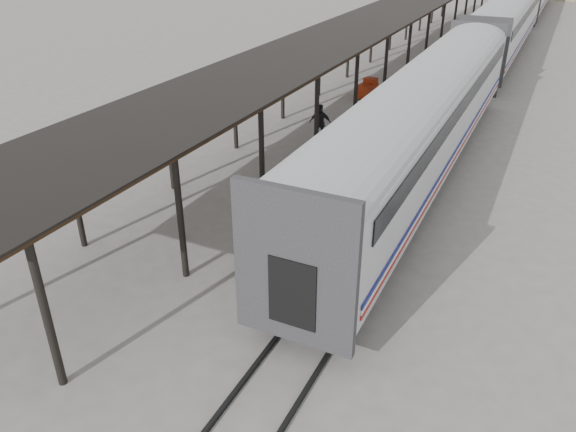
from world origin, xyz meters
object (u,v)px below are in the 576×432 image
(porter, at_px, (264,223))
(pedestrian, at_px, (320,123))
(baggage_cart, at_px, (267,242))
(luggage_tug, at_px, (367,89))

(porter, xyz_separation_m, pedestrian, (-2.97, 11.41, -0.79))
(baggage_cart, bearing_deg, porter, -79.76)
(baggage_cart, relative_size, pedestrian, 1.42)
(pedestrian, bearing_deg, porter, 95.44)
(luggage_tug, bearing_deg, pedestrian, -75.84)
(baggage_cart, bearing_deg, luggage_tug, 88.35)
(pedestrian, bearing_deg, luggage_tug, -97.02)
(porter, bearing_deg, pedestrian, 44.40)
(luggage_tug, distance_m, pedestrian, 8.05)
(baggage_cart, height_order, luggage_tug, luggage_tug)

